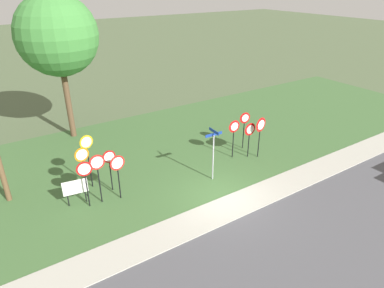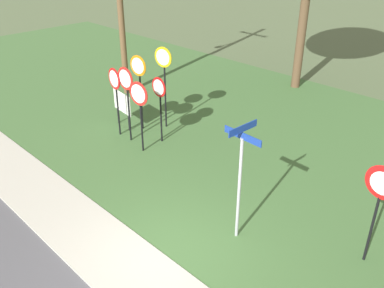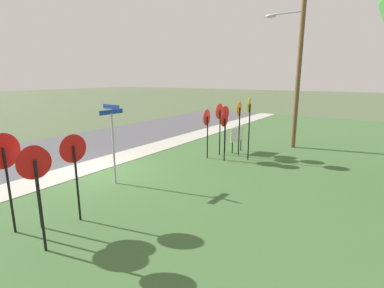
{
  "view_description": "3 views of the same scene",
  "coord_description": "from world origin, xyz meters",
  "px_view_note": "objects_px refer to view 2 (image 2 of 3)",
  "views": [
    {
      "loc": [
        -8.46,
        -10.31,
        9.34
      ],
      "look_at": [
        0.61,
        3.52,
        1.25
      ],
      "focal_mm": 31.73,
      "sensor_mm": 36.0,
      "label": 1
    },
    {
      "loc": [
        5.09,
        -4.32,
        6.28
      ],
      "look_at": [
        -1.59,
        2.34,
        1.27
      ],
      "focal_mm": 38.87,
      "sensor_mm": 36.0,
      "label": 2
    },
    {
      "loc": [
        7.16,
        9.18,
        3.68
      ],
      "look_at": [
        -1.07,
        3.72,
        1.41
      ],
      "focal_mm": 27.12,
      "sensor_mm": 36.0,
      "label": 3
    }
  ],
  "objects_px": {
    "stop_sign_near_right": "(126,88)",
    "street_name_post": "(240,173)",
    "stop_sign_near_left": "(160,97)",
    "yield_sign_near_right": "(380,193)",
    "stop_sign_center_tall": "(139,77)",
    "stop_sign_far_center": "(164,71)",
    "stop_sign_far_right": "(115,88)",
    "stop_sign_far_left": "(139,102)",
    "notice_board": "(122,104)"
  },
  "relations": [
    {
      "from": "stop_sign_near_left",
      "to": "stop_sign_center_tall",
      "type": "bearing_deg",
      "value": 174.35
    },
    {
      "from": "stop_sign_near_right",
      "to": "notice_board",
      "type": "xyz_separation_m",
      "value": [
        -0.98,
        0.48,
        -0.95
      ]
    },
    {
      "from": "stop_sign_center_tall",
      "to": "yield_sign_near_right",
      "type": "xyz_separation_m",
      "value": [
        8.23,
        -0.72,
        -0.16
      ]
    },
    {
      "from": "stop_sign_near_right",
      "to": "stop_sign_far_center",
      "type": "relative_size",
      "value": 0.88
    },
    {
      "from": "stop_sign_near_left",
      "to": "stop_sign_far_center",
      "type": "xyz_separation_m",
      "value": [
        -0.72,
        0.84,
        0.47
      ]
    },
    {
      "from": "street_name_post",
      "to": "notice_board",
      "type": "bearing_deg",
      "value": 168.1
    },
    {
      "from": "stop_sign_near_left",
      "to": "stop_sign_far_left",
      "type": "distance_m",
      "value": 0.85
    },
    {
      "from": "stop_sign_near_left",
      "to": "stop_sign_near_right",
      "type": "height_order",
      "value": "stop_sign_near_right"
    },
    {
      "from": "stop_sign_far_left",
      "to": "notice_board",
      "type": "relative_size",
      "value": 1.8
    },
    {
      "from": "stop_sign_far_center",
      "to": "stop_sign_far_right",
      "type": "xyz_separation_m",
      "value": [
        -0.63,
        -1.5,
        -0.35
      ]
    },
    {
      "from": "stop_sign_far_right",
      "to": "street_name_post",
      "type": "xyz_separation_m",
      "value": [
        6.03,
        -1.17,
        -0.0
      ]
    },
    {
      "from": "stop_sign_center_tall",
      "to": "stop_sign_far_center",
      "type": "bearing_deg",
      "value": 49.58
    },
    {
      "from": "stop_sign_far_left",
      "to": "stop_sign_near_right",
      "type": "bearing_deg",
      "value": 161.91
    },
    {
      "from": "stop_sign_near_right",
      "to": "street_name_post",
      "type": "bearing_deg",
      "value": -12.69
    },
    {
      "from": "stop_sign_center_tall",
      "to": "stop_sign_near_right",
      "type": "bearing_deg",
      "value": -71.01
    },
    {
      "from": "yield_sign_near_right",
      "to": "stop_sign_near_right",
      "type": "bearing_deg",
      "value": -175.07
    },
    {
      "from": "stop_sign_near_left",
      "to": "street_name_post",
      "type": "distance_m",
      "value": 5.03
    },
    {
      "from": "stop_sign_near_left",
      "to": "stop_sign_far_right",
      "type": "height_order",
      "value": "stop_sign_far_right"
    },
    {
      "from": "stop_sign_far_right",
      "to": "notice_board",
      "type": "distance_m",
      "value": 1.04
    },
    {
      "from": "stop_sign_center_tall",
      "to": "yield_sign_near_right",
      "type": "distance_m",
      "value": 8.27
    },
    {
      "from": "stop_sign_near_right",
      "to": "notice_board",
      "type": "distance_m",
      "value": 1.45
    },
    {
      "from": "stop_sign_near_left",
      "to": "notice_board",
      "type": "height_order",
      "value": "stop_sign_near_left"
    },
    {
      "from": "stop_sign_near_right",
      "to": "stop_sign_far_center",
      "type": "bearing_deg",
      "value": 87.46
    },
    {
      "from": "stop_sign_far_center",
      "to": "notice_board",
      "type": "distance_m",
      "value": 1.87
    },
    {
      "from": "stop_sign_center_tall",
      "to": "yield_sign_near_right",
      "type": "height_order",
      "value": "stop_sign_center_tall"
    },
    {
      "from": "stop_sign_near_right",
      "to": "yield_sign_near_right",
      "type": "xyz_separation_m",
      "value": [
        7.84,
        0.09,
        -0.09
      ]
    },
    {
      "from": "stop_sign_far_left",
      "to": "yield_sign_near_right",
      "type": "height_order",
      "value": "yield_sign_near_right"
    },
    {
      "from": "stop_sign_near_right",
      "to": "stop_sign_far_right",
      "type": "xyz_separation_m",
      "value": [
        -0.58,
        -0.01,
        -0.12
      ]
    },
    {
      "from": "stop_sign_far_center",
      "to": "stop_sign_far_left",
      "type": "bearing_deg",
      "value": -75.8
    },
    {
      "from": "stop_sign_near_left",
      "to": "stop_sign_far_right",
      "type": "relative_size",
      "value": 0.94
    },
    {
      "from": "stop_sign_near_right",
      "to": "stop_sign_far_right",
      "type": "relative_size",
      "value": 1.07
    },
    {
      "from": "yield_sign_near_right",
      "to": "stop_sign_far_left",
      "type": "bearing_deg",
      "value": -173.49
    },
    {
      "from": "stop_sign_far_left",
      "to": "stop_sign_far_right",
      "type": "distance_m",
      "value": 1.44
    },
    {
      "from": "stop_sign_center_tall",
      "to": "stop_sign_near_left",
      "type": "bearing_deg",
      "value": -14.5
    },
    {
      "from": "street_name_post",
      "to": "stop_sign_near_left",
      "type": "bearing_deg",
      "value": 161.07
    },
    {
      "from": "yield_sign_near_right",
      "to": "street_name_post",
      "type": "relative_size",
      "value": 0.83
    },
    {
      "from": "stop_sign_near_right",
      "to": "yield_sign_near_right",
      "type": "height_order",
      "value": "stop_sign_near_right"
    },
    {
      "from": "yield_sign_near_right",
      "to": "notice_board",
      "type": "bearing_deg",
      "value": -178.25
    },
    {
      "from": "stop_sign_far_left",
      "to": "stop_sign_center_tall",
      "type": "height_order",
      "value": "stop_sign_center_tall"
    },
    {
      "from": "street_name_post",
      "to": "stop_sign_far_left",
      "type": "bearing_deg",
      "value": 170.33
    },
    {
      "from": "stop_sign_far_center",
      "to": "stop_sign_near_left",
      "type": "bearing_deg",
      "value": -60.32
    },
    {
      "from": "stop_sign_near_right",
      "to": "stop_sign_center_tall",
      "type": "xyz_separation_m",
      "value": [
        -0.4,
        0.82,
        0.07
      ]
    },
    {
      "from": "stop_sign_far_center",
      "to": "street_name_post",
      "type": "height_order",
      "value": "stop_sign_far_center"
    },
    {
      "from": "stop_sign_near_left",
      "to": "stop_sign_near_right",
      "type": "bearing_deg",
      "value": -137.66
    },
    {
      "from": "stop_sign_far_left",
      "to": "stop_sign_far_right",
      "type": "bearing_deg",
      "value": 167.19
    },
    {
      "from": "notice_board",
      "to": "stop_sign_center_tall",
      "type": "bearing_deg",
      "value": 38.12
    },
    {
      "from": "stop_sign_far_right",
      "to": "stop_sign_center_tall",
      "type": "bearing_deg",
      "value": 84.17
    },
    {
      "from": "stop_sign_far_right",
      "to": "stop_sign_near_right",
      "type": "bearing_deg",
      "value": 7.72
    },
    {
      "from": "yield_sign_near_right",
      "to": "notice_board",
      "type": "xyz_separation_m",
      "value": [
        -8.82,
        0.38,
        -0.86
      ]
    },
    {
      "from": "stop_sign_far_right",
      "to": "street_name_post",
      "type": "relative_size",
      "value": 0.83
    }
  ]
}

